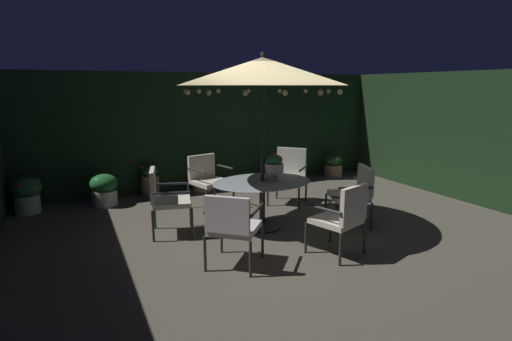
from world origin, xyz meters
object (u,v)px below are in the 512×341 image
at_px(patio_chair_northeast, 289,173).
at_px(potted_plant_right_near, 150,180).
at_px(patio_umbrella, 263,72).
at_px(patio_chair_east, 207,177).
at_px(potted_plant_left_far, 104,189).
at_px(patio_chair_south, 232,224).
at_px(patio_dining_table, 262,190).
at_px(patio_chair_north, 355,191).
at_px(potted_plant_left_near, 27,193).
at_px(potted_plant_right_far, 202,176).
at_px(potted_plant_front_corner, 275,173).
at_px(patio_chair_southeast, 165,196).
at_px(centerpiece_planter, 274,165).
at_px(patio_chair_southwest, 343,215).
at_px(potted_plant_back_right, 333,166).

relative_size(patio_chair_northeast, potted_plant_right_near, 1.64).
height_order(patio_umbrella, patio_chair_east, patio_umbrella).
xyz_separation_m(potted_plant_left_far, potted_plant_right_near, (0.89, 0.35, 0.00)).
relative_size(patio_chair_south, potted_plant_left_far, 1.58).
bearing_deg(patio_dining_table, potted_plant_left_far, 132.74).
height_order(patio_chair_north, potted_plant_left_far, patio_chair_north).
relative_size(patio_chair_east, potted_plant_left_near, 1.49).
height_order(potted_plant_right_far, potted_plant_front_corner, potted_plant_right_far).
xyz_separation_m(patio_chair_southeast, potted_plant_right_far, (1.26, 2.18, -0.27)).
bearing_deg(patio_chair_north, potted_plant_left_far, 141.30).
xyz_separation_m(centerpiece_planter, patio_chair_southwest, (0.29, -1.32, -0.44)).
relative_size(patio_umbrella, potted_plant_left_far, 4.47).
relative_size(patio_dining_table, centerpiece_planter, 3.65).
bearing_deg(centerpiece_planter, patio_dining_table, 160.97).
xyz_separation_m(potted_plant_left_far, potted_plant_back_right, (5.24, 0.19, -0.04)).
distance_m(patio_chair_southwest, potted_plant_front_corner, 3.88).
bearing_deg(patio_chair_north, potted_plant_right_far, 116.65).
distance_m(patio_chair_east, potted_plant_right_near, 1.49).
height_order(patio_dining_table, patio_chair_southeast, patio_chair_southeast).
bearing_deg(patio_chair_southeast, potted_plant_right_far, 60.02).
height_order(patio_dining_table, potted_plant_left_far, patio_dining_table).
relative_size(patio_chair_southeast, potted_plant_left_near, 1.57).
height_order(potted_plant_right_near, potted_plant_front_corner, potted_plant_right_near).
xyz_separation_m(patio_chair_north, potted_plant_left_far, (-3.47, 2.78, -0.25)).
distance_m(patio_chair_north, potted_plant_front_corner, 2.87).
height_order(patio_chair_northeast, potted_plant_back_right, patio_chair_northeast).
height_order(patio_umbrella, potted_plant_left_far, patio_umbrella).
bearing_deg(patio_chair_southwest, centerpiece_planter, 102.38).
xyz_separation_m(patio_umbrella, potted_plant_back_right, (3.14, 2.46, -2.09)).
bearing_deg(potted_plant_left_near, patio_chair_southwest, -44.58).
distance_m(patio_chair_southeast, potted_plant_front_corner, 3.52).
relative_size(patio_chair_north, patio_chair_east, 1.00).
height_order(potted_plant_left_near, potted_plant_back_right, potted_plant_left_near).
xyz_separation_m(patio_chair_northeast, patio_chair_southeast, (-2.48, -0.67, 0.01)).
bearing_deg(patio_chair_southwest, patio_chair_east, 107.47).
relative_size(patio_chair_north, potted_plant_front_corner, 1.73).
height_order(centerpiece_planter, potted_plant_back_right, centerpiece_planter).
height_order(patio_chair_north, potted_plant_front_corner, patio_chair_north).
bearing_deg(patio_chair_southwest, patio_dining_table, 108.47).
height_order(patio_chair_southeast, potted_plant_right_near, patio_chair_southeast).
relative_size(potted_plant_left_near, potted_plant_front_corner, 1.16).
bearing_deg(centerpiece_planter, patio_chair_south, -136.81).
xyz_separation_m(patio_chair_northeast, patio_chair_east, (-1.47, 0.38, -0.02)).
xyz_separation_m(centerpiece_planter, patio_chair_east, (-0.58, 1.46, -0.43)).
distance_m(patio_chair_northeast, potted_plant_right_near, 2.80).
distance_m(centerpiece_planter, potted_plant_left_far, 3.33).
bearing_deg(potted_plant_right_far, potted_plant_back_right, -1.14).
bearing_deg(potted_plant_right_near, patio_dining_table, -65.23).
xyz_separation_m(patio_chair_north, potted_plant_left_near, (-4.71, 2.88, -0.21)).
xyz_separation_m(patio_dining_table, potted_plant_right_far, (-0.16, 2.53, -0.28)).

